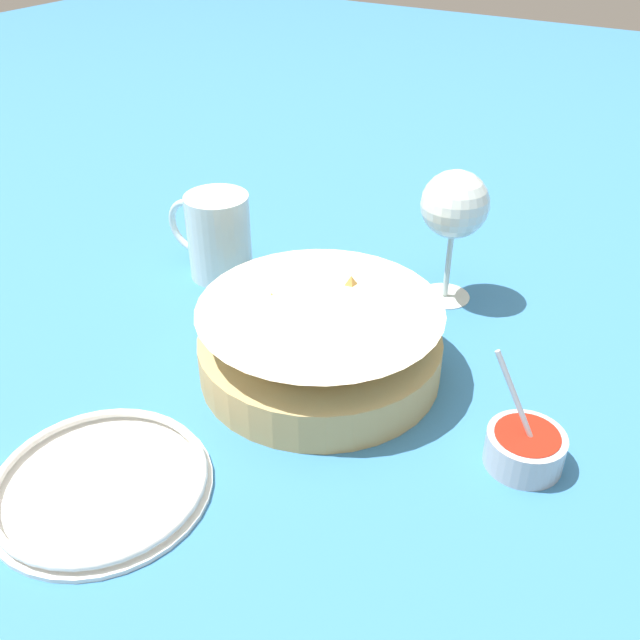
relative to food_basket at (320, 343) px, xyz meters
name	(u,v)px	position (x,y,z in m)	size (l,w,h in m)	color
ground_plane	(318,384)	(-0.01, 0.02, -0.04)	(4.00, 4.00, 0.00)	teal
food_basket	(320,343)	(0.00, 0.00, 0.00)	(0.26, 0.26, 0.09)	tan
sauce_cup	(524,448)	(-0.23, 0.02, -0.02)	(0.08, 0.07, 0.11)	#B7B7BC
wine_glass	(455,208)	(-0.05, -0.21, 0.08)	(0.08, 0.08, 0.17)	silver
beer_mug	(218,239)	(0.22, -0.11, 0.02)	(0.12, 0.08, 0.11)	silver
side_plate	(101,483)	(0.07, 0.25, -0.03)	(0.19, 0.19, 0.01)	white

